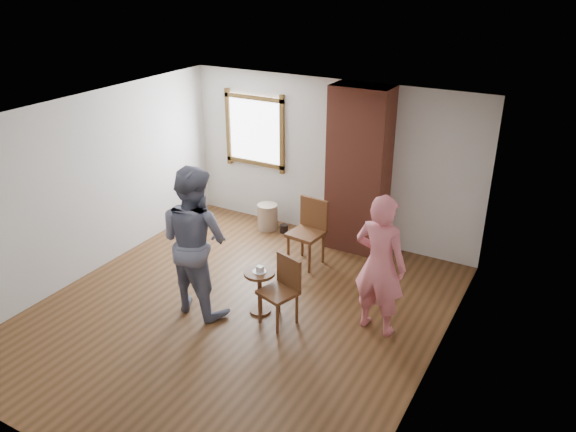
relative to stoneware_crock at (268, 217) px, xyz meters
The scene contains 12 objects.
ground 2.60m from the stoneware_crock, 67.77° to the right, with size 5.50×5.50×0.00m, color brown.
room_shell 2.57m from the stoneware_crock, 62.74° to the right, with size 5.04×5.52×2.62m.
brick_chimney 1.92m from the stoneware_crock, ahead, with size 0.90×0.50×2.60m, color #984836.
stoneware_crock is the anchor object (origin of this frame).
dark_pot 0.36m from the stoneware_crock, ahead, with size 0.14×0.14×0.14m, color black.
dining_chair_left 1.40m from the stoneware_crock, 31.33° to the right, with size 0.52×0.52×1.01m.
dining_chair_right 2.76m from the stoneware_crock, 55.00° to the right, with size 0.51×0.51×0.88m.
side_table 2.54m from the stoneware_crock, 61.19° to the right, with size 0.40×0.40×0.60m.
cake_plate 2.56m from the stoneware_crock, 61.19° to the right, with size 0.18×0.18×0.01m, color white.
cake_slice 2.58m from the stoneware_crock, 60.99° to the right, with size 0.08×0.07×0.06m, color white.
man 2.68m from the stoneware_crock, 79.68° to the right, with size 0.97×0.75×1.99m, color #131734.
person_pink 3.32m from the stoneware_crock, 34.38° to the right, with size 0.66×0.43×1.81m, color #E5727D.
Camera 1 is at (3.59, -5.08, 4.20)m, focal length 35.00 mm.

